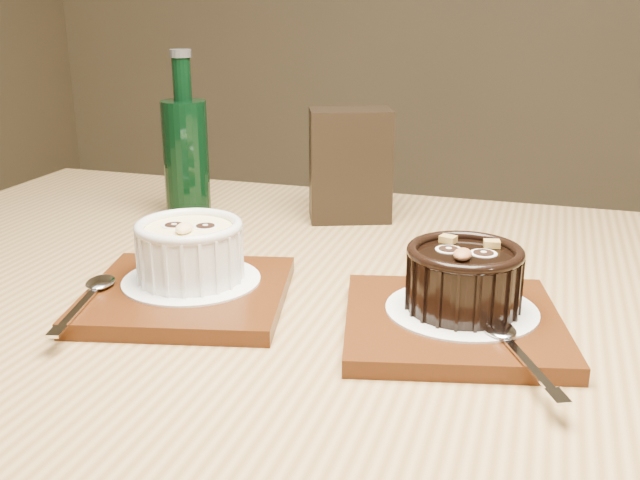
# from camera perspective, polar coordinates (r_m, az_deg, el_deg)

# --- Properties ---
(table) EXTENTS (1.22, 0.83, 0.75)m
(table) POSITION_cam_1_polar(r_m,az_deg,el_deg) (0.75, 2.60, -10.99)
(table) COLOR olive
(table) RESTS_ON ground
(tray_left) EXTENTS (0.21, 0.21, 0.01)m
(tray_left) POSITION_cam_1_polar(r_m,az_deg,el_deg) (0.71, -10.07, -4.11)
(tray_left) COLOR #49210C
(tray_left) RESTS_ON table
(doily_left) EXTENTS (0.13, 0.13, 0.00)m
(doily_left) POSITION_cam_1_polar(r_m,az_deg,el_deg) (0.72, -9.76, -3.01)
(doily_left) COLOR white
(doily_left) RESTS_ON tray_left
(ramekin_white) EXTENTS (0.10, 0.10, 0.06)m
(ramekin_white) POSITION_cam_1_polar(r_m,az_deg,el_deg) (0.71, -9.90, -0.61)
(ramekin_white) COLOR silver
(ramekin_white) RESTS_ON doily_left
(spoon_left) EXTENTS (0.05, 0.14, 0.01)m
(spoon_left) POSITION_cam_1_polar(r_m,az_deg,el_deg) (0.69, -17.32, -4.13)
(spoon_left) COLOR white
(spoon_left) RESTS_ON tray_left
(tray_right) EXTENTS (0.21, 0.21, 0.01)m
(tray_right) POSITION_cam_1_polar(r_m,az_deg,el_deg) (0.65, 10.07, -6.26)
(tray_right) COLOR #49210C
(tray_right) RESTS_ON table
(doily_right) EXTENTS (0.13, 0.13, 0.00)m
(doily_right) POSITION_cam_1_polar(r_m,az_deg,el_deg) (0.65, 10.74, -5.22)
(doily_right) COLOR white
(doily_right) RESTS_ON tray_right
(ramekin_dark) EXTENTS (0.10, 0.10, 0.06)m
(ramekin_dark) POSITION_cam_1_polar(r_m,az_deg,el_deg) (0.64, 10.90, -2.66)
(ramekin_dark) COLOR black
(ramekin_dark) RESTS_ON doily_right
(spoon_right) EXTENTS (0.08, 0.13, 0.01)m
(spoon_right) POSITION_cam_1_polar(r_m,az_deg,el_deg) (0.59, 14.74, -7.99)
(spoon_right) COLOR white
(spoon_right) RESTS_ON tray_right
(condiment_stand) EXTENTS (0.11, 0.09, 0.14)m
(condiment_stand) POSITION_cam_1_polar(r_m,az_deg,el_deg) (0.94, 2.31, 5.72)
(condiment_stand) COLOR black
(condiment_stand) RESTS_ON table
(green_bottle) EXTENTS (0.06, 0.06, 0.21)m
(green_bottle) POSITION_cam_1_polar(r_m,az_deg,el_deg) (0.95, -10.17, 6.36)
(green_bottle) COLOR black
(green_bottle) RESTS_ON table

